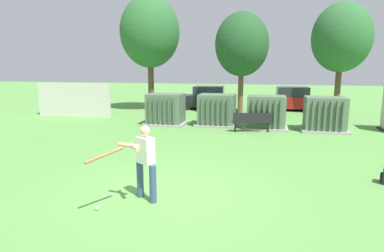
{
  "coord_description": "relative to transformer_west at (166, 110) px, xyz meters",
  "views": [
    {
      "loc": [
        2.33,
        -7.42,
        3.06
      ],
      "look_at": [
        -0.1,
        3.5,
        1.0
      ],
      "focal_mm": 30.73,
      "sensor_mm": 36.0,
      "label": 1
    }
  ],
  "objects": [
    {
      "name": "parked_car_left_of_center",
      "position": [
        6.76,
        7.28,
        -0.04
      ],
      "size": [
        4.29,
        2.09,
        1.62
      ],
      "color": "maroon",
      "rests_on": "ground"
    },
    {
      "name": "parked_car_leftmost",
      "position": [
        1.02,
        6.77,
        -0.04
      ],
      "size": [
        4.29,
        2.1,
        1.62
      ],
      "color": "black",
      "rests_on": "ground"
    },
    {
      "name": "tree_center_left",
      "position": [
        3.52,
        4.72,
        3.55
      ],
      "size": [
        3.31,
        3.31,
        6.33
      ],
      "color": "brown",
      "rests_on": "ground"
    },
    {
      "name": "park_bench",
      "position": [
        4.5,
        -1.0,
        -0.25
      ],
      "size": [
        1.84,
        0.77,
        0.92
      ],
      "color": "black",
      "rests_on": "ground"
    },
    {
      "name": "transformer_mid_east",
      "position": [
        5.14,
        -0.01,
        0.0
      ],
      "size": [
        2.1,
        1.7,
        1.62
      ],
      "color": "#9E9B93",
      "rests_on": "ground"
    },
    {
      "name": "tree_left",
      "position": [
        -2.73,
        5.45,
        4.49
      ],
      "size": [
        4.02,
        4.02,
        7.69
      ],
      "color": "brown",
      "rests_on": "ground"
    },
    {
      "name": "transformer_east",
      "position": [
        7.83,
        -0.05,
        0.0
      ],
      "size": [
        2.1,
        1.7,
        1.62
      ],
      "color": "#9E9B93",
      "rests_on": "ground"
    },
    {
      "name": "transformer_mid_west",
      "position": [
        2.66,
        0.27,
        0.0
      ],
      "size": [
        2.1,
        1.7,
        1.62
      ],
      "color": "#9E9B93",
      "rests_on": "ground"
    },
    {
      "name": "transformer_west",
      "position": [
        0.0,
        0.0,
        0.0
      ],
      "size": [
        2.1,
        1.7,
        1.62
      ],
      "color": "#9E9B93",
      "rests_on": "ground"
    },
    {
      "name": "ground_plane",
      "position": [
        2.73,
        -8.93,
        -0.79
      ],
      "size": [
        96.0,
        96.0,
        0.0
      ],
      "primitive_type": "plane",
      "color": "#5B9947"
    },
    {
      "name": "batter",
      "position": [
        2.44,
        -9.6,
        0.19
      ],
      "size": [
        1.1,
        1.48,
        1.74
      ],
      "color": "#384C75",
      "rests_on": "ground"
    },
    {
      "name": "sports_ball",
      "position": [
        1.62,
        -10.32,
        -0.74
      ],
      "size": [
        0.09,
        0.09,
        0.09
      ],
      "primitive_type": "sphere",
      "color": "white",
      "rests_on": "ground"
    },
    {
      "name": "fence_panel",
      "position": [
        -6.34,
        1.57,
        0.21
      ],
      "size": [
        4.8,
        0.12,
        2.0
      ],
      "primitive_type": "cube",
      "color": "beige",
      "rests_on": "ground"
    },
    {
      "name": "tree_center_right",
      "position": [
        9.59,
        6.4,
        3.99
      ],
      "size": [
        3.65,
        3.65,
        6.97
      ],
      "color": "brown",
      "rests_on": "ground"
    }
  ]
}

